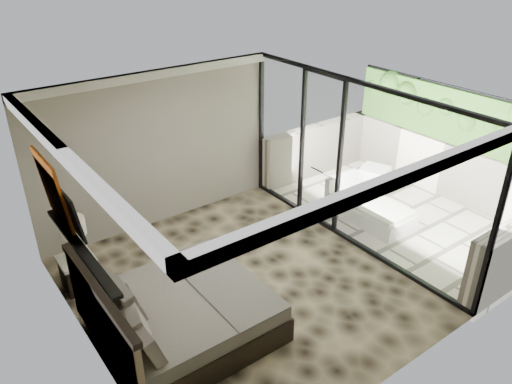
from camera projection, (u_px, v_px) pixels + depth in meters
floor at (241, 286)px, 7.57m from camera, size 5.00×5.00×0.00m
ceiling at (238, 109)px, 6.28m from camera, size 4.50×5.00×0.02m
back_wall at (158, 150)px, 8.70m from camera, size 4.50×0.02×2.80m
left_wall at (80, 262)px, 5.74m from camera, size 0.02×5.00×2.80m
glass_wall at (353, 166)px, 8.11m from camera, size 0.08×5.00×2.80m
terrace_slab at (401, 216)px, 9.58m from camera, size 3.00×5.00×0.12m
parapet_far at (448, 169)px, 10.01m from camera, size 0.30×5.00×1.10m
foliage_hedge at (459, 117)px, 9.50m from camera, size 0.36×4.60×1.10m
picture_ledge at (81, 249)px, 5.80m from camera, size 0.12×2.20×0.05m
bed at (178, 314)px, 6.50m from camera, size 2.15×2.08×1.19m
nightstand at (79, 273)px, 7.45m from camera, size 0.60×0.60×0.49m
table_lamp at (73, 234)px, 7.10m from camera, size 0.38×0.38×0.69m
abstract_canvas at (52, 190)px, 6.10m from camera, size 0.13×0.90×0.90m
framed_print at (72, 215)px, 5.85m from camera, size 0.11×0.50×0.60m
ottoman at (374, 180)px, 10.22m from camera, size 0.70×0.70×0.53m
lounger at (368, 208)px, 9.32m from camera, size 0.82×1.62×0.63m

